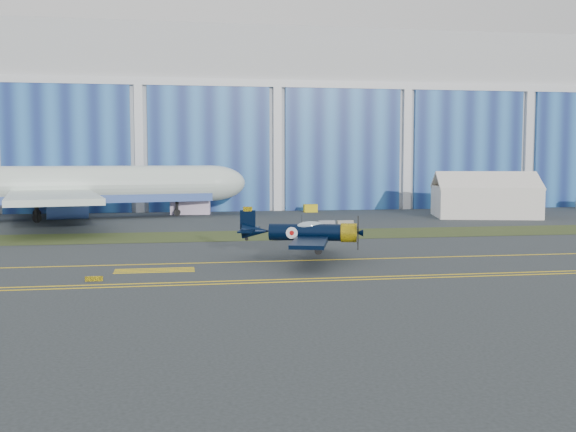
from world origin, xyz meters
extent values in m
plane|color=#303639|center=(0.00, 0.00, 0.00)|extent=(260.00, 260.00, 0.00)
cube|color=#475128|center=(0.00, 14.00, 0.02)|extent=(260.00, 10.00, 0.02)
cube|color=silver|center=(0.00, 72.00, 15.00)|extent=(220.00, 45.00, 30.00)
cube|color=navy|center=(0.00, 49.20, 10.00)|extent=(220.00, 0.60, 20.00)
cube|color=silver|center=(0.00, 49.15, 20.60)|extent=(220.00, 0.70, 1.20)
cube|color=yellow|center=(0.00, -5.00, 0.01)|extent=(200.00, 0.20, 0.02)
cube|color=yellow|center=(0.00, -14.50, 0.01)|extent=(80.00, 0.20, 0.02)
cube|color=yellow|center=(0.00, -13.50, 0.01)|extent=(80.00, 0.20, 0.02)
cube|color=yellow|center=(-22.00, -12.00, 0.17)|extent=(1.20, 0.15, 0.35)
cube|color=white|center=(-14.21, 44.22, 1.29)|extent=(6.19, 3.01, 2.59)
cube|color=yellow|center=(4.74, 45.28, 0.62)|extent=(2.16, 1.38, 1.24)
cube|color=#9B948A|center=(-0.44, 19.17, 0.45)|extent=(2.07, 0.92, 0.90)
cube|color=gray|center=(1.88, 20.74, 0.45)|extent=(2.00, 0.61, 0.90)
cube|color=gray|center=(4.15, 20.53, 0.45)|extent=(2.03, 0.69, 0.90)
camera|label=1|loc=(-16.26, -59.58, 8.43)|focal=42.00mm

